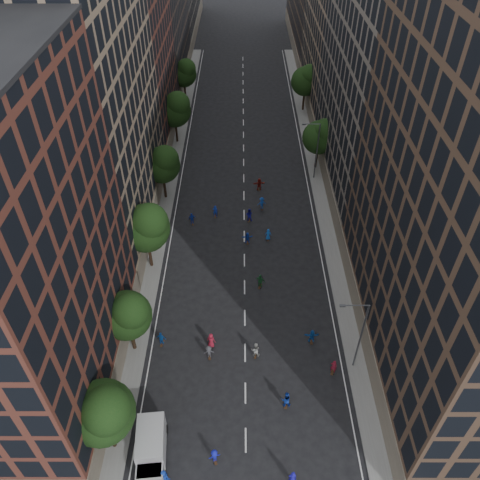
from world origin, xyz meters
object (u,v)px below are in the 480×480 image
(skater_0, at_px, (164,478))
(skater_1, at_px, (292,478))
(streetlamp_far, at_px, (316,148))
(skater_2, at_px, (286,400))
(cargo_van, at_px, (151,448))
(streetlamp_near, at_px, (359,333))

(skater_0, distance_m, skater_1, 10.21)
(streetlamp_far, height_order, skater_2, streetlamp_far)
(skater_0, height_order, skater_1, skater_0)
(streetlamp_far, bearing_deg, cargo_van, -113.46)
(cargo_van, xyz_separation_m, skater_1, (11.49, -2.12, -0.53))
(streetlamp_far, xyz_separation_m, skater_0, (-16.90, -44.00, -4.24))
(streetlamp_far, distance_m, skater_2, 38.05)
(streetlamp_near, distance_m, skater_2, 8.98)
(streetlamp_far, bearing_deg, skater_1, -98.64)
(streetlamp_near, relative_size, skater_1, 4.98)
(streetlamp_far, bearing_deg, streetlamp_near, -90.00)
(skater_0, distance_m, skater_2, 12.24)
(streetlamp_near, xyz_separation_m, cargo_van, (-18.18, -8.88, -3.73))
(skater_2, bearing_deg, cargo_van, 24.09)
(cargo_van, distance_m, skater_1, 11.70)
(skater_2, bearing_deg, streetlamp_near, -145.96)
(streetlamp_near, relative_size, skater_0, 4.87)
(streetlamp_near, relative_size, cargo_van, 1.70)
(skater_1, bearing_deg, skater_0, 1.34)
(cargo_van, bearing_deg, skater_2, 16.78)
(streetlamp_near, bearing_deg, cargo_van, -153.97)
(cargo_van, relative_size, skater_2, 2.84)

